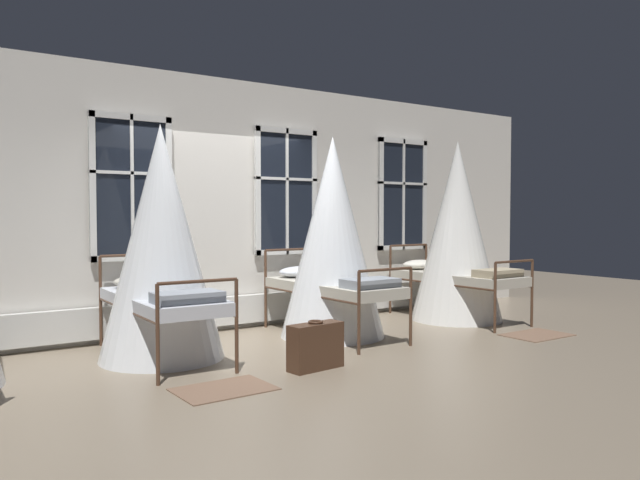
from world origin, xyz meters
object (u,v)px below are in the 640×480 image
object	(u,v)px
cot_second	(161,245)
cot_fourth	(457,233)
cot_third	(333,240)
suitcase_dark	(316,346)

from	to	relation	value
cot_second	cot_fourth	xyz separation A→B (m)	(4.25, -0.04, 0.05)
cot_third	cot_fourth	distance (m)	2.13
cot_second	suitcase_dark	xyz separation A→B (m)	(1.05, -1.26, -0.94)
cot_third	suitcase_dark	xyz separation A→B (m)	(-1.07, -1.23, -0.95)
cot_second	cot_third	xyz separation A→B (m)	(2.13, -0.03, 0.01)
suitcase_dark	cot_second	bearing A→B (deg)	123.21
cot_fourth	suitcase_dark	distance (m)	3.56
cot_second	cot_fourth	distance (m)	4.25
cot_third	cot_fourth	xyz separation A→B (m)	(2.13, -0.02, 0.04)
cot_fourth	cot_second	bearing A→B (deg)	88.05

